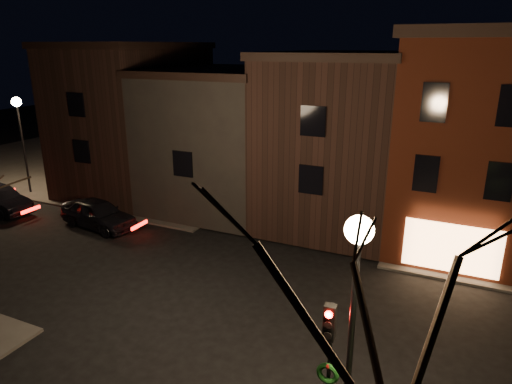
% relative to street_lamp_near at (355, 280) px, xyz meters
% --- Properties ---
extents(ground, '(120.00, 120.00, 0.00)m').
position_rel_street_lamp_near_xyz_m(ground, '(-6.20, 6.00, -5.18)').
color(ground, black).
rests_on(ground, ground).
extents(sidewalk_far_left, '(30.00, 30.00, 0.12)m').
position_rel_street_lamp_near_xyz_m(sidewalk_far_left, '(-26.20, 26.00, -5.12)').
color(sidewalk_far_left, '#2D2B28').
rests_on(sidewalk_far_left, ground).
extents(corner_building, '(6.50, 8.50, 10.50)m').
position_rel_street_lamp_near_xyz_m(corner_building, '(1.80, 15.47, 0.22)').
color(corner_building, '#4D1B0D').
rests_on(corner_building, ground).
extents(row_building_a, '(7.30, 10.30, 9.40)m').
position_rel_street_lamp_near_xyz_m(row_building_a, '(-4.70, 16.50, -0.34)').
color(row_building_a, black).
rests_on(row_building_a, ground).
extents(row_building_b, '(7.80, 10.30, 8.40)m').
position_rel_street_lamp_near_xyz_m(row_building_b, '(-11.95, 16.50, -0.85)').
color(row_building_b, black).
rests_on(row_building_b, ground).
extents(row_building_c, '(7.30, 10.30, 9.90)m').
position_rel_street_lamp_near_xyz_m(row_building_c, '(-19.20, 16.50, -0.09)').
color(row_building_c, black).
rests_on(row_building_c, ground).
extents(street_lamp_near, '(0.60, 0.60, 6.48)m').
position_rel_street_lamp_near_xyz_m(street_lamp_near, '(0.00, 0.00, 0.00)').
color(street_lamp_near, black).
rests_on(street_lamp_near, sidewalk_near_right).
extents(street_lamp_far, '(0.60, 0.60, 6.48)m').
position_rel_street_lamp_near_xyz_m(street_lamp_far, '(-25.20, 12.20, 0.00)').
color(street_lamp_far, black).
rests_on(street_lamp_far, sidewalk_far_left).
extents(traffic_signal, '(0.58, 0.38, 4.05)m').
position_rel_street_lamp_near_xyz_m(traffic_signal, '(-0.60, 0.49, -2.37)').
color(traffic_signal, black).
rests_on(traffic_signal, sidewalk_near_right).
extents(bare_tree_right, '(6.40, 6.40, 8.50)m').
position_rel_street_lamp_near_xyz_m(bare_tree_right, '(1.30, -2.50, 0.97)').
color(bare_tree_right, black).
rests_on(bare_tree_right, sidewalk_near_right).
extents(parked_car_a, '(4.99, 2.54, 1.63)m').
position_rel_street_lamp_near_xyz_m(parked_car_a, '(-16.45, 9.47, -4.36)').
color(parked_car_a, black).
rests_on(parked_car_a, ground).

